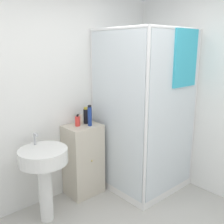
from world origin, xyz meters
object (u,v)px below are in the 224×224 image
(soap_dispenser, at_px, (78,121))
(shampoo_bottle_blue, at_px, (90,116))
(sink, at_px, (44,166))
(shampoo_bottle_tall_black, at_px, (86,116))
(lotion_bottle_white, at_px, (81,119))

(soap_dispenser, xyz_separation_m, shampoo_bottle_blue, (0.12, -0.09, 0.06))
(sink, bearing_deg, shampoo_bottle_tall_black, 16.92)
(sink, bearing_deg, soap_dispenser, 19.04)
(sink, distance_m, soap_dispenser, 0.69)
(soap_dispenser, height_order, lotion_bottle_white, lotion_bottle_white)
(sink, relative_size, lotion_bottle_white, 5.96)
(shampoo_bottle_tall_black, relative_size, lotion_bottle_white, 1.30)
(soap_dispenser, height_order, shampoo_bottle_blue, shampoo_bottle_blue)
(soap_dispenser, height_order, shampoo_bottle_tall_black, shampoo_bottle_tall_black)
(sink, relative_size, shampoo_bottle_blue, 3.71)
(sink, relative_size, soap_dispenser, 6.35)
(sink, bearing_deg, shampoo_bottle_blue, 8.85)
(shampoo_bottle_tall_black, distance_m, shampoo_bottle_blue, 0.12)
(sink, height_order, shampoo_bottle_blue, shampoo_bottle_blue)
(sink, relative_size, shampoo_bottle_tall_black, 4.59)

